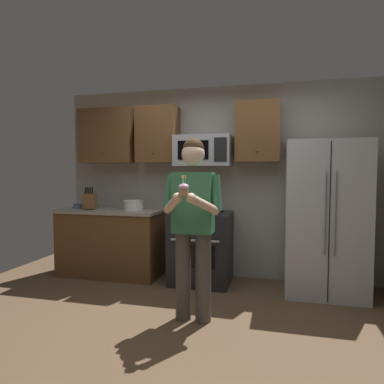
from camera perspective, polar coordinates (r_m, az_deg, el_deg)
ground_plane at (r=3.34m, az=-1.22°, el=-22.17°), size 6.00×6.00×0.00m
wall_back at (r=4.73m, az=4.39°, el=1.65°), size 4.40×0.10×2.60m
oven_range at (r=4.48m, az=1.56°, el=-9.26°), size 0.76×0.70×0.93m
microwave at (r=4.49m, az=1.92°, el=6.93°), size 0.74×0.41×0.40m
refrigerator at (r=4.30m, az=21.43°, el=-4.09°), size 0.90×0.75×1.80m
cabinet_row_upper at (r=4.72m, az=-4.88°, el=9.55°), size 2.78×0.36×0.76m
counter_left at (r=4.94m, az=-13.43°, el=-8.16°), size 1.44×0.66×0.92m
knife_block at (r=4.96m, az=-16.80°, el=-1.47°), size 0.16×0.15×0.32m
bowl_large_white at (r=4.77m, az=-9.81°, el=-2.12°), size 0.28×0.28×0.13m
bowl_small_colored at (r=5.15m, az=-18.64°, el=-2.24°), size 0.14×0.14×0.06m
person at (r=3.24m, az=0.15°, el=-4.51°), size 0.60×0.48×1.76m
cupcake at (r=2.90m, az=-1.42°, el=0.47°), size 0.09×0.09×0.17m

